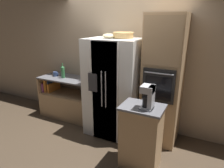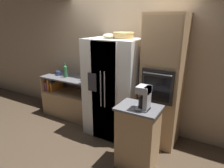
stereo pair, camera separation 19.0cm
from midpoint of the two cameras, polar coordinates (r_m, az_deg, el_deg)
The scene contains 12 objects.
ground_plane at distance 4.07m, azimuth 1.53°, elevation -13.17°, with size 20.00×20.00×0.00m, color #4C3D2D.
wall_back at distance 3.98m, azimuth 5.06°, elevation 7.72°, with size 12.00×0.06×2.80m.
counter_left at distance 4.63m, azimuth -10.33°, elevation -4.89°, with size 1.28×0.60×0.90m.
refrigerator at distance 3.71m, azimuth 2.32°, elevation -1.00°, with size 0.98×0.85×1.79m.
wall_oven at distance 3.46m, azimuth 15.85°, elevation 0.50°, with size 0.61×0.67×2.20m.
island_counter at distance 3.00m, azimuth 9.19°, elevation -14.83°, with size 0.59×0.45×0.96m.
wicker_basket at distance 3.51m, azimuth 4.88°, elevation 13.81°, with size 0.36×0.36×0.11m.
fruit_bowl at distance 3.51m, azimuth 0.77°, elevation 13.59°, with size 0.23×0.23×0.08m.
bottle_tall at distance 4.43m, azimuth -12.00°, elevation 3.67°, with size 0.08×0.08×0.32m.
bottle_short at distance 4.12m, azimuth -6.55°, elevation 2.78°, with size 0.08×0.08×0.30m.
mug at distance 4.63m, azimuth -13.91°, elevation 3.02°, with size 0.14×0.10×0.10m.
coffee_maker at distance 2.64m, azimuth 11.35°, elevation -3.71°, with size 0.16×0.19×0.32m.
Camera 2 is at (1.73, -3.03, 2.09)m, focal length 32.00 mm.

